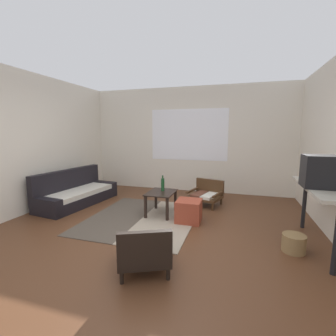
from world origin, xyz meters
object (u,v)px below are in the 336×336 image
object	(u,v)px
ottoman_orange	(189,211)
glass_bottle	(163,184)
coffee_table	(161,197)
armchair_striped_foreground	(144,251)
crt_television	(323,172)
couch	(76,194)
wicker_basket	(294,243)
armchair_by_window	(206,193)
clay_vase	(315,174)
console_shelf	(320,194)

from	to	relation	value
ottoman_orange	glass_bottle	bearing A→B (deg)	152.18
coffee_table	armchair_striped_foreground	bearing A→B (deg)	-77.36
coffee_table	crt_television	xyz separation A→B (m)	(2.43, -0.66, 0.71)
couch	armchair_striped_foreground	distance (m)	3.08
couch	coffee_table	size ratio (longest dim) A/B	2.97
ottoman_orange	wicker_basket	bearing A→B (deg)	-22.26
coffee_table	armchair_striped_foreground	size ratio (longest dim) A/B	0.78
couch	wicker_basket	distance (m)	4.23
armchair_by_window	crt_television	xyz separation A→B (m)	(1.69, -1.55, 0.81)
clay_vase	wicker_basket	size ratio (longest dim) A/B	1.16
console_shelf	clay_vase	world-z (taller)	clay_vase
armchair_by_window	glass_bottle	distance (m)	1.13
couch	wicker_basket	bearing A→B (deg)	-12.97
coffee_table	console_shelf	size ratio (longest dim) A/B	0.44
wicker_basket	couch	bearing A→B (deg)	167.03
console_shelf	ottoman_orange	bearing A→B (deg)	168.18
armchair_striped_foreground	crt_television	world-z (taller)	crt_television
coffee_table	console_shelf	world-z (taller)	console_shelf
coffee_table	armchair_by_window	distance (m)	1.16
armchair_striped_foreground	wicker_basket	xyz separation A→B (m)	(1.71, 0.97, -0.13)
clay_vase	glass_bottle	world-z (taller)	clay_vase
ottoman_orange	armchair_by_window	bearing A→B (deg)	81.71
ottoman_orange	glass_bottle	distance (m)	0.75
coffee_table	glass_bottle	world-z (taller)	glass_bottle
coffee_table	console_shelf	xyz separation A→B (m)	(2.43, -0.59, 0.39)
glass_bottle	coffee_table	bearing A→B (deg)	-90.11
armchair_by_window	clay_vase	distance (m)	2.20
console_shelf	wicker_basket	distance (m)	0.74
armchair_striped_foreground	ottoman_orange	xyz separation A→B (m)	(0.17, 1.60, -0.05)
couch	ottoman_orange	size ratio (longest dim) A/B	4.50
armchair_striped_foreground	ottoman_orange	bearing A→B (deg)	83.82
glass_bottle	wicker_basket	world-z (taller)	glass_bottle
clay_vase	wicker_basket	world-z (taller)	clay_vase
crt_television	console_shelf	bearing A→B (deg)	87.26
coffee_table	crt_television	distance (m)	2.61
armchair_striped_foreground	glass_bottle	xyz separation A→B (m)	(-0.40, 1.91, 0.32)
crt_television	clay_vase	size ratio (longest dim) A/B	1.43
couch	crt_television	bearing A→B (deg)	-9.89
coffee_table	crt_television	size ratio (longest dim) A/B	1.32
coffee_table	clay_vase	distance (m)	2.53
armchair_striped_foreground	glass_bottle	bearing A→B (deg)	101.98
crt_television	armchair_striped_foreground	bearing A→B (deg)	-150.42
clay_vase	wicker_basket	distance (m)	1.05
armchair_striped_foreground	glass_bottle	size ratio (longest dim) A/B	2.73
couch	console_shelf	bearing A→B (deg)	-9.05
crt_television	wicker_basket	size ratio (longest dim) A/B	1.65
console_shelf	glass_bottle	xyz separation A→B (m)	(-2.43, 0.69, -0.18)
couch	glass_bottle	size ratio (longest dim) A/B	6.33
crt_television	clay_vase	bearing A→B (deg)	89.47
ottoman_orange	glass_bottle	world-z (taller)	glass_bottle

